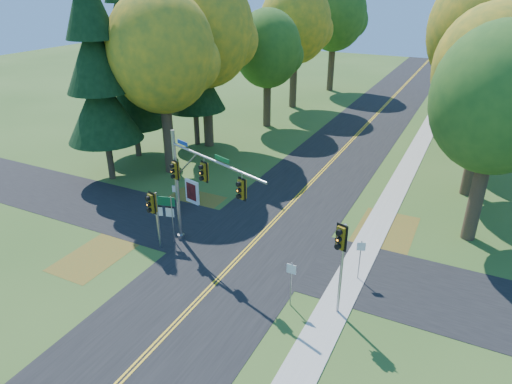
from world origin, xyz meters
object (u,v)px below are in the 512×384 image
at_px(east_signal_pole, 341,248).
at_px(info_kiosk, 192,192).
at_px(traffic_mast, 195,181).
at_px(route_sign_cluster, 164,209).

bearing_deg(east_signal_pole, info_kiosk, 166.92).
distance_m(east_signal_pole, info_kiosk, 14.70).
height_order(traffic_mast, info_kiosk, traffic_mast).
xyz_separation_m(traffic_mast, east_signal_pole, (8.83, -1.81, -0.73)).
bearing_deg(traffic_mast, route_sign_cluster, -161.09).
relative_size(east_signal_pole, info_kiosk, 2.84).
relative_size(traffic_mast, route_sign_cluster, 2.35).
xyz_separation_m(east_signal_pole, info_kiosk, (-12.66, 6.91, -2.86)).
bearing_deg(info_kiosk, traffic_mast, -38.15).
height_order(east_signal_pole, info_kiosk, east_signal_pole).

